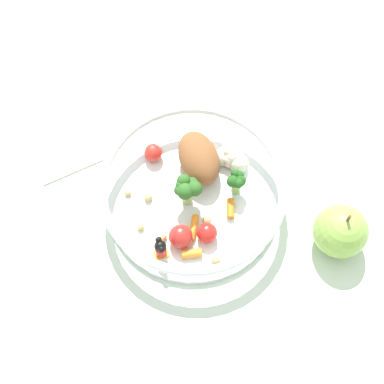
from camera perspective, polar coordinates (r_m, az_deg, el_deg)
ground_plane at (r=0.73m, az=0.26°, el=-1.52°), size 2.40×2.40×0.00m
food_container at (r=0.71m, az=0.35°, el=0.55°), size 0.24×0.24×0.06m
loose_apple at (r=0.71m, az=15.40°, el=-4.02°), size 0.07×0.07×0.08m
folded_napkin at (r=0.81m, az=-13.54°, el=6.22°), size 0.15×0.13×0.01m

